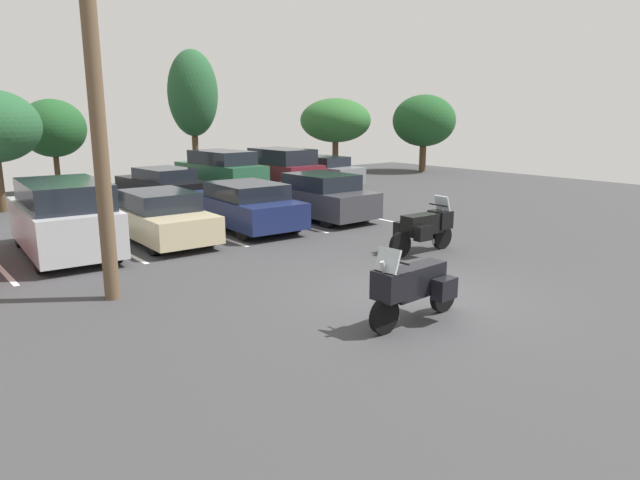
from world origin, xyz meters
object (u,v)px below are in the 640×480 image
(car_charcoal, at_px, (317,197))
(car_far_black, at_px, (162,185))
(motorcycle_touring, at_px, (412,286))
(car_far_maroon, at_px, (279,170))
(car_far_grey, at_px, (320,171))
(car_champagne, at_px, (159,217))
(utility_pole, at_px, (96,99))
(motorcycle_second, at_px, (425,227))
(car_far_green, at_px, (221,173))
(car_silver, at_px, (64,218))
(car_navy, at_px, (244,205))

(car_charcoal, xyz_separation_m, car_far_black, (-2.61, 6.70, -0.06))
(motorcycle_touring, xyz_separation_m, car_far_maroon, (7.94, 15.33, 0.28))
(motorcycle_touring, distance_m, car_far_grey, 19.07)
(car_champagne, distance_m, utility_pole, 5.95)
(motorcycle_second, xyz_separation_m, car_far_grey, (6.72, 12.55, 0.02))
(car_champagne, distance_m, car_far_maroon, 10.83)
(car_far_green, distance_m, car_far_maroon, 2.83)
(car_champagne, xyz_separation_m, car_far_black, (3.02, 6.62, -0.00))
(car_silver, bearing_deg, car_far_maroon, 30.51)
(car_champagne, height_order, car_far_black, car_champagne)
(car_far_green, relative_size, car_far_grey, 1.00)
(car_far_black, relative_size, utility_pole, 0.67)
(motorcycle_touring, relative_size, car_far_grey, 0.46)
(motorcycle_second, distance_m, car_far_green, 12.54)
(car_far_black, bearing_deg, motorcycle_touring, -98.56)
(car_charcoal, distance_m, car_far_grey, 9.13)
(car_charcoal, bearing_deg, motorcycle_touring, -119.48)
(utility_pole, bearing_deg, motorcycle_second, -10.07)
(car_champagne, relative_size, car_charcoal, 1.01)
(car_silver, bearing_deg, car_charcoal, -0.39)
(car_charcoal, height_order, car_far_black, car_charcoal)
(car_far_green, xyz_separation_m, utility_pole, (-8.64, -11.15, 2.79))
(car_far_maroon, xyz_separation_m, car_far_grey, (2.81, 0.42, -0.26))
(motorcycle_touring, bearing_deg, car_far_maroon, 62.63)
(utility_pole, bearing_deg, car_far_maroon, 43.30)
(motorcycle_second, bearing_deg, car_champagne, 130.23)
(car_far_grey, height_order, utility_pole, utility_pole)
(car_navy, bearing_deg, car_far_black, 87.70)
(car_champagne, bearing_deg, car_navy, -0.71)
(motorcycle_second, relative_size, car_far_maroon, 0.46)
(car_charcoal, relative_size, utility_pole, 0.62)
(motorcycle_second, bearing_deg, car_charcoal, 80.78)
(car_charcoal, height_order, car_far_grey, car_charcoal)
(motorcycle_second, height_order, car_champagne, motorcycle_second)
(motorcycle_touring, xyz_separation_m, car_silver, (-3.20, 8.77, 0.28))
(car_champagne, height_order, car_far_green, car_far_green)
(car_silver, xyz_separation_m, car_far_maroon, (11.13, 6.56, 0.00))
(motorcycle_second, distance_m, car_far_black, 12.33)
(car_far_green, bearing_deg, car_far_maroon, -7.31)
(motorcycle_touring, xyz_separation_m, car_far_black, (2.32, 15.41, 0.02))
(motorcycle_second, height_order, car_far_green, car_far_green)
(motorcycle_touring, distance_m, motorcycle_second, 5.15)
(motorcycle_second, bearing_deg, car_far_black, 97.98)
(car_far_black, height_order, car_far_maroon, car_far_maroon)
(car_far_grey, relative_size, utility_pole, 0.66)
(motorcycle_touring, xyz_separation_m, car_far_grey, (10.75, 15.75, 0.03))
(motorcycle_touring, height_order, car_charcoal, car_charcoal)
(motorcycle_second, relative_size, car_charcoal, 0.48)
(car_champagne, bearing_deg, motorcycle_touring, -85.45)
(car_silver, height_order, car_far_grey, car_silver)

